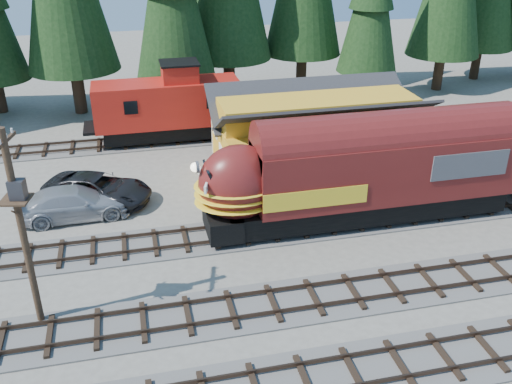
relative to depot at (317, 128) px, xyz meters
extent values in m
plane|color=#6B665B|center=(0.00, -10.50, -2.96)|extent=(120.00, 120.00, 0.00)
cube|color=#38281E|center=(10.00, -5.78, -2.71)|extent=(68.00, 0.08, 0.16)
cube|color=#4C4947|center=(-10.00, 7.50, -2.92)|extent=(32.00, 3.20, 0.08)
cube|color=#38281E|center=(-10.00, 6.78, -2.71)|extent=(32.00, 0.08, 0.16)
cube|color=#38281E|center=(-10.00, 8.22, -2.71)|extent=(32.00, 0.08, 0.16)
cube|color=gold|center=(0.00, 0.00, -1.26)|extent=(12.00, 6.00, 3.40)
cube|color=gold|center=(0.00, 0.00, 1.16)|extent=(11.88, 3.30, 1.44)
cube|color=white|center=(-6.04, -1.00, -0.76)|extent=(0.06, 2.40, 0.60)
cone|color=black|center=(8.95, 13.57, 5.33)|extent=(5.06, 5.06, 11.53)
cube|color=black|center=(0.61, -6.50, -2.05)|extent=(15.00, 2.68, 1.16)
cube|color=maroon|center=(1.46, -6.50, 0.10)|extent=(13.68, 3.16, 3.16)
ellipsoid|color=maroon|center=(-6.23, -6.50, 0.00)|extent=(4.00, 3.09, 3.89)
cube|color=#38383A|center=(5.35, -6.50, 0.47)|extent=(4.21, 3.22, 1.37)
sphere|color=white|center=(-8.31, -6.50, 1.05)|extent=(0.46, 0.46, 0.46)
cube|color=black|center=(-8.45, 7.50, -2.13)|extent=(9.01, 2.32, 1.00)
cube|color=#B31B13|center=(-8.45, 7.50, -0.13)|extent=(10.02, 2.90, 3.00)
cube|color=#B31B13|center=(-7.45, 7.50, 1.97)|extent=(2.40, 2.20, 1.20)
cylinder|color=black|center=(-15.43, -11.28, 1.19)|extent=(0.28, 0.28, 8.30)
cube|color=#473321|center=(-15.43, -11.28, 4.79)|extent=(0.54, 2.01, 0.13)
cube|color=black|center=(-15.43, -11.28, 2.57)|extent=(1.21, 1.21, 0.07)
cube|color=#333338|center=(-15.29, -11.28, 2.99)|extent=(0.64, 0.57, 0.74)
imported|color=black|center=(-13.25, -1.19, -2.12)|extent=(6.66, 5.08, 1.68)
imported|color=#9FA0A6|center=(-14.45, -2.65, -2.10)|extent=(6.03, 2.71, 1.72)
camera|label=1|loc=(-11.09, -31.15, 12.10)|focal=40.00mm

